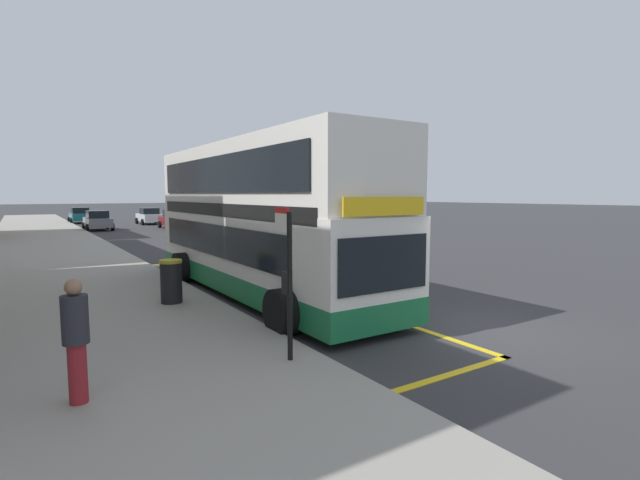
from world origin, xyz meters
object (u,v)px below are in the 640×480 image
object	(u,v)px
pedestrian_waiting_near_sign	(76,336)
litter_bin	(171,281)
parked_car_white_across	(149,216)
parked_car_grey_kerbside	(98,221)
bus_stop_sign	(287,270)
double_decker_bus	(259,225)
parked_car_teal_ahead	(80,215)
parked_car_maroon_behind	(174,219)

from	to	relation	value
pedestrian_waiting_near_sign	litter_bin	bearing A→B (deg)	62.84
parked_car_white_across	parked_car_grey_kerbside	distance (m)	7.90
bus_stop_sign	litter_bin	distance (m)	5.38
double_decker_bus	pedestrian_waiting_near_sign	xyz separation A→B (m)	(-5.36, -5.56, -1.00)
bus_stop_sign	parked_car_white_across	size ratio (longest dim) A/B	0.62
parked_car_white_across	parked_car_teal_ahead	xyz separation A→B (m)	(-5.60, 5.62, 0.00)
double_decker_bus	parked_car_maroon_behind	bearing A→B (deg)	79.12
parked_car_white_across	double_decker_bus	bearing A→B (deg)	-98.85
bus_stop_sign	litter_bin	size ratio (longest dim) A/B	2.30
pedestrian_waiting_near_sign	parked_car_grey_kerbside	bearing A→B (deg)	82.12
bus_stop_sign	pedestrian_waiting_near_sign	bearing A→B (deg)	179.07
double_decker_bus	parked_car_teal_ahead	xyz separation A→B (m)	(-0.62, 41.15, -1.27)
parked_car_grey_kerbside	litter_bin	distance (m)	30.23
parked_car_white_across	parked_car_teal_ahead	world-z (taller)	same
parked_car_white_across	parked_car_grey_kerbside	size ratio (longest dim) A/B	1.00
parked_car_white_across	pedestrian_waiting_near_sign	world-z (taller)	pedestrian_waiting_near_sign
bus_stop_sign	parked_car_grey_kerbside	xyz separation A→B (m)	(1.69, 35.41, -0.88)
bus_stop_sign	parked_car_grey_kerbside	size ratio (longest dim) A/B	0.62
litter_bin	bus_stop_sign	bearing A→B (deg)	-84.27
parked_car_teal_ahead	litter_bin	distance (m)	41.55
parked_car_white_across	parked_car_maroon_behind	distance (m)	7.05
parked_car_teal_ahead	pedestrian_waiting_near_sign	size ratio (longest dim) A/B	2.48
double_decker_bus	parked_car_teal_ahead	bearing A→B (deg)	90.86
parked_car_grey_kerbside	bus_stop_sign	bearing A→B (deg)	89.59
bus_stop_sign	litter_bin	bearing A→B (deg)	95.73
bus_stop_sign	parked_car_teal_ahead	world-z (taller)	bus_stop_sign
bus_stop_sign	pedestrian_waiting_near_sign	world-z (taller)	bus_stop_sign
parked_car_teal_ahead	litter_bin	xyz separation A→B (m)	(-2.07, -41.49, -0.09)
parked_car_white_across	litter_bin	size ratio (longest dim) A/B	3.73
parked_car_grey_kerbside	litter_bin	bearing A→B (deg)	88.12
bus_stop_sign	parked_car_teal_ahead	xyz separation A→B (m)	(1.54, 46.76, -0.88)
parked_car_white_across	pedestrian_waiting_near_sign	distance (m)	42.36
parked_car_white_across	parked_car_maroon_behind	bearing A→B (deg)	-86.86
parked_car_white_across	parked_car_maroon_behind	size ratio (longest dim) A/B	1.00
double_decker_bus	parked_car_grey_kerbside	distance (m)	29.83
bus_stop_sign	parked_car_maroon_behind	world-z (taller)	bus_stop_sign
parked_car_white_across	litter_bin	world-z (taller)	parked_car_white_across
bus_stop_sign	parked_car_teal_ahead	bearing A→B (deg)	88.11
parked_car_white_across	litter_bin	distance (m)	36.68
pedestrian_waiting_near_sign	litter_bin	size ratio (longest dim) A/B	1.51
parked_car_maroon_behind	litter_bin	world-z (taller)	parked_car_maroon_behind
double_decker_bus	bus_stop_sign	size ratio (longest dim) A/B	4.34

